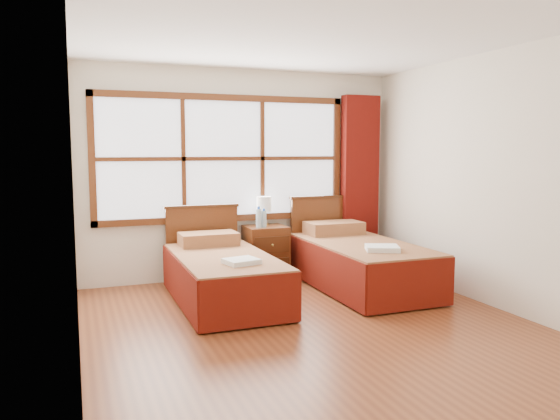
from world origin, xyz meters
name	(u,v)px	position (x,y,z in m)	size (l,w,h in m)	color
floor	(316,329)	(0.00, 0.00, 0.00)	(4.50, 4.50, 0.00)	brown
ceiling	(318,33)	(0.00, 0.00, 2.60)	(4.50, 4.50, 0.00)	white
wall_back	(242,174)	(0.00, 2.25, 1.30)	(4.00, 4.00, 0.00)	silver
wall_left	(73,191)	(-2.00, 0.00, 1.30)	(4.50, 4.50, 0.00)	silver
wall_right	(498,181)	(2.00, 0.00, 1.30)	(4.50, 4.50, 0.00)	silver
window	(224,159)	(-0.25, 2.21, 1.50)	(3.16, 0.06, 1.56)	white
curtain	(360,183)	(1.60, 2.11, 1.17)	(0.50, 0.16, 2.30)	#5F0E09
bed_left	(222,274)	(-0.55, 1.20, 0.29)	(0.98, 2.00, 0.95)	#401F0D
bed_right	(359,261)	(1.09, 1.20, 0.31)	(1.04, 2.06, 1.01)	#401F0D
nightstand	(266,252)	(0.22, 1.99, 0.33)	(0.50, 0.49, 0.66)	#552912
towels_left	(241,261)	(-0.49, 0.67, 0.53)	(0.36, 0.33, 0.05)	white
towels_right	(382,248)	(1.06, 0.62, 0.57)	(0.43, 0.41, 0.05)	white
lamp	(264,205)	(0.24, 2.10, 0.92)	(0.19, 0.19, 0.36)	gold
bottle_near	(259,218)	(0.10, 1.89, 0.78)	(0.07, 0.07, 0.26)	#A1C1CF
bottle_far	(264,219)	(0.17, 1.91, 0.77)	(0.06, 0.06, 0.23)	#A1C1CF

